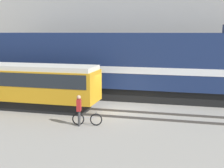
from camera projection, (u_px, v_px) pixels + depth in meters
ground_plane at (117, 111)px, 20.92m from camera, size 120.00×120.00×0.00m
track_near at (114, 113)px, 20.03m from camera, size 60.00×1.50×0.14m
track_far at (129, 98)px, 24.69m from camera, size 60.00×1.51×0.14m
building_backdrop at (144, 18)px, 30.62m from camera, size 37.68×6.00×13.10m
freight_locomotive at (124, 65)px, 24.35m from camera, size 20.78×3.04×5.76m
streetcar at (17, 83)px, 21.46m from camera, size 11.37×2.54×3.05m
bicycle at (87, 119)px, 17.63m from camera, size 1.72×0.47×0.77m
person at (79, 107)px, 17.41m from camera, size 0.27×0.39×1.77m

